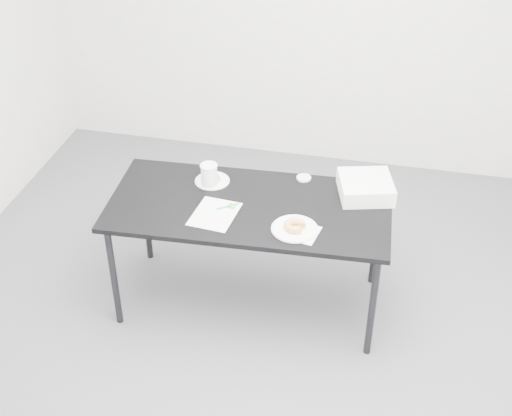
% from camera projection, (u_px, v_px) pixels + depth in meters
% --- Properties ---
extents(floor, '(4.00, 4.00, 0.00)m').
position_uv_depth(floor, '(240.00, 314.00, 4.43)').
color(floor, '#515156').
rests_on(floor, ground).
extents(table, '(1.66, 0.84, 0.74)m').
position_uv_depth(table, '(249.00, 212.00, 4.14)').
color(table, black).
rests_on(table, floor).
extents(scorecard, '(0.26, 0.32, 0.00)m').
position_uv_depth(scorecard, '(215.00, 214.00, 4.03)').
color(scorecard, white).
rests_on(scorecard, table).
extents(logo_patch, '(0.05, 0.05, 0.00)m').
position_uv_depth(logo_patch, '(232.00, 206.00, 4.09)').
color(logo_patch, green).
rests_on(logo_patch, scorecard).
extents(pen, '(0.12, 0.09, 0.01)m').
position_uv_depth(pen, '(228.00, 206.00, 4.08)').
color(pen, '#0C8E88').
rests_on(pen, scorecard).
extents(napkin, '(0.21, 0.21, 0.00)m').
position_uv_depth(napkin, '(301.00, 232.00, 3.89)').
color(napkin, white).
rests_on(napkin, table).
extents(plate_near, '(0.26, 0.26, 0.01)m').
position_uv_depth(plate_near, '(295.00, 229.00, 3.90)').
color(plate_near, white).
rests_on(plate_near, napkin).
extents(donut_near, '(0.15, 0.15, 0.04)m').
position_uv_depth(donut_near, '(295.00, 225.00, 3.89)').
color(donut_near, '#C3823E').
rests_on(donut_near, plate_near).
extents(plate_far, '(0.21, 0.21, 0.01)m').
position_uv_depth(plate_far, '(212.00, 181.00, 4.31)').
color(plate_far, white).
rests_on(plate_far, table).
extents(donut_far, '(0.11, 0.11, 0.03)m').
position_uv_depth(donut_far, '(212.00, 178.00, 4.30)').
color(donut_far, '#C3823E').
rests_on(donut_far, plate_far).
extents(coffee_cup, '(0.10, 0.10, 0.15)m').
position_uv_depth(coffee_cup, '(209.00, 175.00, 4.23)').
color(coffee_cup, white).
rests_on(coffee_cup, table).
extents(cup_lid, '(0.09, 0.09, 0.01)m').
position_uv_depth(cup_lid, '(304.00, 178.00, 4.33)').
color(cup_lid, white).
rests_on(cup_lid, table).
extents(bakery_box, '(0.37, 0.37, 0.10)m').
position_uv_depth(bakery_box, '(366.00, 187.00, 4.17)').
color(bakery_box, white).
rests_on(bakery_box, table).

